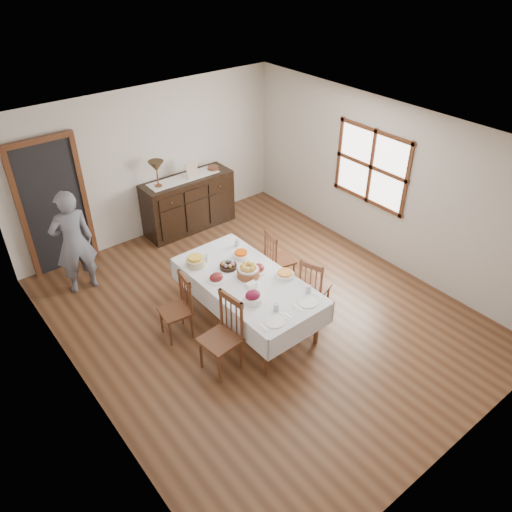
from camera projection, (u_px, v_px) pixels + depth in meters
ground at (260, 313)px, 7.20m from camera, size 6.00×6.00×0.00m
room_shell at (232, 205)px, 6.48m from camera, size 5.02×6.02×2.65m
dining_table at (247, 285)px, 6.70m from camera, size 1.13×2.17×0.74m
chair_left_near at (223, 334)px, 6.08m from camera, size 0.48×0.48×1.04m
chair_left_far at (178, 307)px, 6.60m from camera, size 0.43×0.43×0.92m
chair_right_near at (314, 286)px, 7.00m from camera, size 0.48×0.48×0.90m
chair_right_far at (277, 258)px, 7.56m from camera, size 0.45×0.45×0.93m
sideboard at (189, 203)px, 8.96m from camera, size 1.65×0.59×0.99m
person at (73, 239)px, 7.22m from camera, size 0.58×0.39×1.77m
bread_basket at (248, 271)px, 6.67m from camera, size 0.31×0.31×0.19m
egg_basket at (228, 266)px, 6.85m from camera, size 0.24×0.24×0.11m
ham_platter_a at (216, 278)px, 6.63m from camera, size 0.28×0.28×0.11m
ham_platter_b at (258, 269)px, 6.80m from camera, size 0.28×0.28×0.11m
beet_bowl at (253, 297)px, 6.22m from camera, size 0.25×0.25×0.16m
carrot_bowl at (241, 255)px, 7.06m from camera, size 0.24×0.24×0.09m
pineapple_bowl at (196, 261)px, 6.88m from camera, size 0.27×0.27×0.15m
casserole_dish at (285, 274)px, 6.69m from camera, size 0.25×0.25×0.07m
butter_dish at (251, 285)px, 6.48m from camera, size 0.14×0.09×0.07m
setting_left at (275, 317)px, 5.99m from camera, size 0.42×0.31×0.10m
setting_right at (308, 298)px, 6.29m from camera, size 0.42×0.31×0.10m
glass_far_a at (206, 258)px, 6.98m from camera, size 0.07×0.07×0.10m
glass_far_b at (237, 243)px, 7.31m from camera, size 0.07×0.07×0.10m
runner at (184, 178)px, 8.67m from camera, size 1.30×0.35×0.01m
table_lamp at (156, 167)px, 8.20m from camera, size 0.26×0.26×0.46m
picture_frame at (192, 171)px, 8.60m from camera, size 0.22×0.08×0.28m
deco_bowl at (213, 168)px, 8.96m from camera, size 0.20×0.20×0.06m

